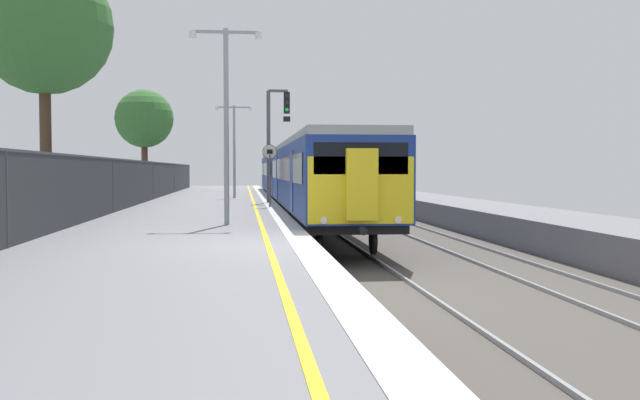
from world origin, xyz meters
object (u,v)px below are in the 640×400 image
at_px(platform_lamp_mid, 226,109).
at_px(platform_lamp_far, 234,143).
at_px(speed_limit_sign, 270,167).
at_px(background_tree_centre, 145,120).
at_px(signal_gantry, 274,132).
at_px(background_tree_left, 45,30).
at_px(commuter_train_at_platform, 299,175).

height_order(platform_lamp_mid, platform_lamp_far, platform_lamp_mid).
xyz_separation_m(speed_limit_sign, background_tree_centre, (-7.53, 19.85, 3.18)).
relative_size(speed_limit_sign, platform_lamp_far, 0.51).
xyz_separation_m(signal_gantry, platform_lamp_far, (-1.92, 5.97, -0.27)).
bearing_deg(speed_limit_sign, signal_gantry, 85.03).
bearing_deg(platform_lamp_mid, background_tree_centre, 101.54).
height_order(signal_gantry, platform_lamp_far, signal_gantry).
relative_size(platform_lamp_far, background_tree_centre, 0.73).
bearing_deg(speed_limit_sign, background_tree_centre, 110.76).
xyz_separation_m(platform_lamp_mid, background_tree_left, (-6.02, 4.63, 2.92)).
xyz_separation_m(platform_lamp_mid, background_tree_centre, (-5.97, 29.26, 1.60)).
height_order(signal_gantry, platform_lamp_mid, platform_lamp_mid).
bearing_deg(commuter_train_at_platform, background_tree_left, -124.94).
relative_size(speed_limit_sign, platform_lamp_mid, 0.47).
xyz_separation_m(speed_limit_sign, platform_lamp_far, (-1.55, 10.14, 1.36)).
distance_m(platform_lamp_mid, background_tree_centre, 29.90).
relative_size(signal_gantry, platform_lamp_far, 1.05).
xyz_separation_m(platform_lamp_far, background_tree_centre, (-5.97, 9.71, 1.81)).
bearing_deg(background_tree_left, signal_gantry, 48.46).
bearing_deg(platform_lamp_mid, background_tree_left, 142.43).
distance_m(signal_gantry, platform_lamp_mid, 13.72).
distance_m(platform_lamp_far, background_tree_centre, 11.54).
relative_size(platform_lamp_mid, background_tree_left, 0.64).
bearing_deg(background_tree_centre, background_tree_left, -90.10).
distance_m(commuter_train_at_platform, platform_lamp_mid, 18.52).
bearing_deg(platform_lamp_mid, platform_lamp_far, 90.00).
height_order(platform_lamp_mid, background_tree_left, background_tree_left).
xyz_separation_m(commuter_train_at_platform, background_tree_centre, (-9.37, 11.15, 3.55)).
xyz_separation_m(speed_limit_sign, platform_lamp_mid, (-1.55, -9.41, 1.58)).
bearing_deg(commuter_train_at_platform, platform_lamp_mid, -100.63).
bearing_deg(background_tree_left, platform_lamp_far, 68.03).
distance_m(commuter_train_at_platform, platform_lamp_far, 4.08).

